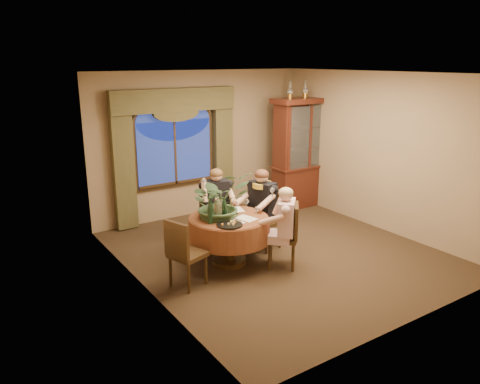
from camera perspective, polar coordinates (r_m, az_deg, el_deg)
floor at (r=7.62m, az=4.67°, el=-7.33°), size 5.00×5.00×0.00m
wall_back at (r=9.23m, az=-4.78°, el=5.90°), size 4.50×0.00×4.50m
wall_right at (r=8.73m, az=16.64°, el=4.70°), size 0.00×5.00×5.00m
ceiling at (r=7.00m, az=5.20°, el=14.22°), size 5.00×5.00×0.00m
window at (r=8.92m, az=-7.93°, el=4.79°), size 1.62×0.10×1.32m
arched_transom at (r=8.80m, az=-8.13°, el=9.78°), size 1.60×0.06×0.44m
drapery_left at (r=8.51m, az=-14.01°, el=3.10°), size 0.38×0.14×2.32m
drapery_right at (r=9.38m, az=-2.09°, el=4.74°), size 0.38×0.14×2.32m
swag_valance at (r=8.71m, az=-7.95°, el=11.04°), size 2.45×0.16×0.42m
dining_table at (r=7.06m, az=-1.36°, el=-5.91°), size 1.68×1.68×0.75m
china_cabinet at (r=9.80m, az=7.68°, el=4.75°), size 1.39×0.55×2.25m
oil_lamp_left at (r=9.38m, az=6.13°, el=12.28°), size 0.11×0.11×0.34m
oil_lamp_center at (r=9.63m, az=7.97°, el=12.32°), size 0.11×0.11×0.34m
oil_lamp_right at (r=9.89m, az=9.71°, el=12.34°), size 0.11×0.11×0.34m
chair_right at (r=6.97m, az=5.15°, el=-5.35°), size 0.59×0.59×0.96m
chair_back_right at (r=7.60m, az=3.13°, el=-3.46°), size 0.50×0.50×0.96m
chair_back at (r=7.83m, az=-3.13°, el=-2.87°), size 0.52×0.52×0.96m
chair_front_left at (r=6.41m, az=-6.40°, el=-7.35°), size 0.53×0.53×0.96m
person_pink at (r=6.86m, az=5.65°, el=-4.44°), size 0.60×0.60×1.25m
person_back at (r=7.77m, az=-2.90°, el=-1.73°), size 0.57×0.55×1.29m
person_scarf at (r=7.54m, az=2.70°, el=-2.12°), size 0.55×0.58×1.34m
stoneware_vase at (r=6.96m, az=-2.68°, el=-1.85°), size 0.14×0.14×0.26m
centerpiece_plant at (r=6.79m, az=-2.55°, el=1.72°), size 0.89×0.99×0.77m
olive_bowl at (r=6.93m, az=-0.76°, el=-2.83°), size 0.14×0.14×0.04m
cheese_platter at (r=6.57m, az=-1.26°, el=-4.01°), size 0.37×0.37×0.02m
wine_bottle_0 at (r=6.70m, az=-3.61°, el=-2.25°), size 0.07×0.07×0.33m
wine_bottle_1 at (r=6.80m, az=-2.70°, el=-1.96°), size 0.07×0.07×0.33m
wine_bottle_2 at (r=6.61m, az=-3.65°, el=-2.51°), size 0.07×0.07×0.33m
wine_bottle_3 at (r=6.77m, az=-1.94°, el=-2.04°), size 0.07×0.07×0.33m
tasting_paper_0 at (r=6.85m, az=0.76°, el=-3.23°), size 0.28×0.34×0.00m
tasting_paper_1 at (r=7.25m, az=-0.52°, el=-2.13°), size 0.28×0.34×0.00m
tasting_paper_2 at (r=6.69m, az=-0.88°, el=-3.71°), size 0.29×0.35×0.00m
wine_glass_person_pink at (r=6.83m, az=2.04°, el=-2.52°), size 0.07×0.07×0.18m
wine_glass_person_back at (r=7.29m, az=-2.16°, el=-1.33°), size 0.07×0.07×0.18m
wine_glass_person_scarf at (r=7.20m, az=0.84°, el=-1.54°), size 0.07×0.07×0.18m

